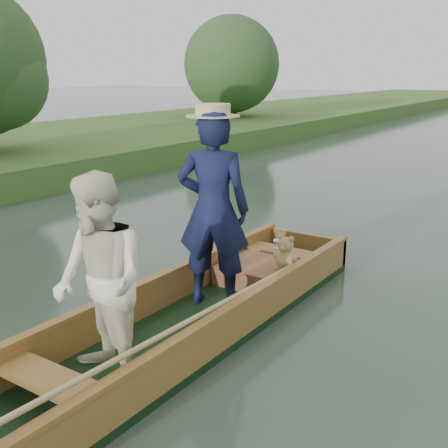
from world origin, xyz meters
The scene contains 3 objects.
ground centered at (0.00, 0.00, 0.00)m, with size 120.00×120.00×0.00m, color #283D30.
trees_far centered at (-0.62, 9.53, 2.55)m, with size 23.10×16.33×4.58m.
punt centered at (-0.01, -0.09, 0.67)m, with size 1.12×5.16×2.10m.
Camera 1 is at (3.01, -3.85, 2.44)m, focal length 45.00 mm.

